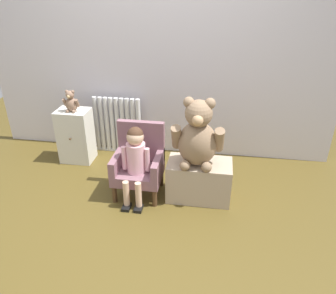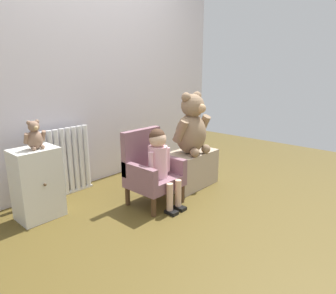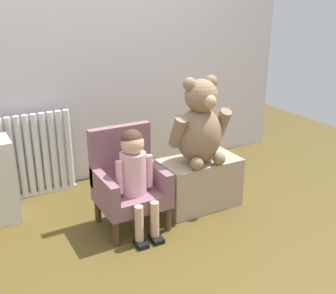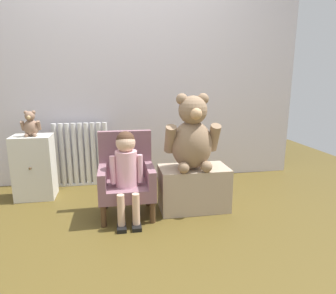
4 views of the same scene
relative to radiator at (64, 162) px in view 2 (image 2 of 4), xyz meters
name	(u,v)px [view 2 (image 2 of 4)]	position (x,y,z in m)	size (l,w,h in m)	color
ground_plane	(191,216)	(0.46, -1.19, -0.33)	(6.00, 6.00, 0.00)	#53431B
back_wall	(92,69)	(0.46, 0.13, 0.87)	(3.80, 0.05, 2.40)	silver
radiator	(64,162)	(0.00, 0.00, 0.00)	(0.56, 0.05, 0.66)	silver
small_dresser	(37,184)	(-0.40, -0.27, -0.03)	(0.34, 0.28, 0.59)	silver
child_armchair	(151,170)	(0.43, -0.75, -0.01)	(0.44, 0.40, 0.67)	#825964
child_figure	(160,157)	(0.43, -0.86, 0.13)	(0.25, 0.35, 0.70)	#E5A9B7
low_bench	(190,169)	(0.99, -0.77, -0.14)	(0.57, 0.32, 0.37)	tan
large_teddy_bear	(192,127)	(0.96, -0.80, 0.31)	(0.45, 0.31, 0.62)	#8C6F54
small_teddy_bear	(35,136)	(-0.38, -0.29, 0.37)	(0.17, 0.12, 0.23)	#886752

